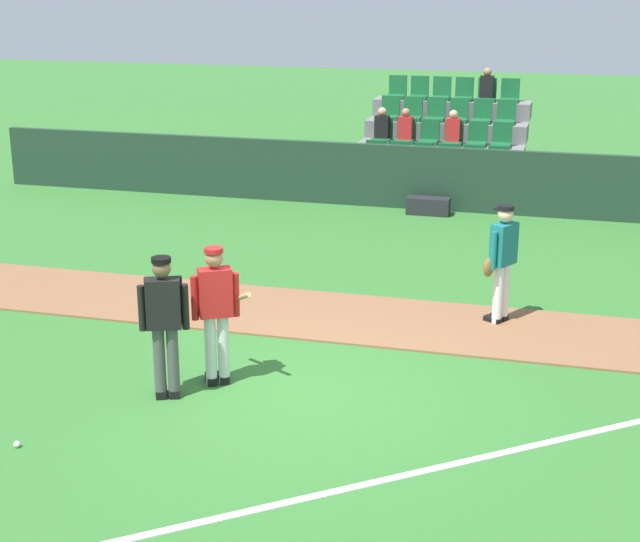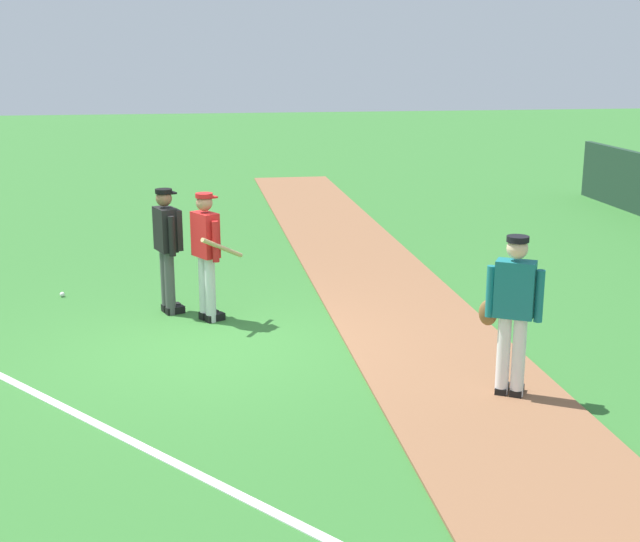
{
  "view_description": "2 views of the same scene",
  "coord_description": "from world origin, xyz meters",
  "px_view_note": "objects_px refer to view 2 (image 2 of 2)",
  "views": [
    {
      "loc": [
        3.07,
        -10.17,
        4.89
      ],
      "look_at": [
        -0.0,
        1.12,
        1.22
      ],
      "focal_mm": 53.73,
      "sensor_mm": 36.0,
      "label": 1
    },
    {
      "loc": [
        10.21,
        -0.17,
        3.6
      ],
      "look_at": [
        0.14,
        1.4,
        0.94
      ],
      "focal_mm": 47.85,
      "sensor_mm": 36.0,
      "label": 2
    }
  ],
  "objects_px": {
    "runner_teal_jersey": "(512,311)",
    "umpire_home_plate": "(167,243)",
    "batter_red_jersey": "(207,252)",
    "baseball": "(62,294)"
  },
  "relations": [
    {
      "from": "batter_red_jersey",
      "to": "umpire_home_plate",
      "type": "xyz_separation_m",
      "value": [
        -0.45,
        -0.52,
        0.03
      ]
    },
    {
      "from": "umpire_home_plate",
      "to": "baseball",
      "type": "bearing_deg",
      "value": -122.85
    },
    {
      "from": "batter_red_jersey",
      "to": "baseball",
      "type": "bearing_deg",
      "value": -124.85
    },
    {
      "from": "umpire_home_plate",
      "to": "runner_teal_jersey",
      "type": "relative_size",
      "value": 1.0
    },
    {
      "from": "batter_red_jersey",
      "to": "baseball",
      "type": "relative_size",
      "value": 23.78
    },
    {
      "from": "batter_red_jersey",
      "to": "runner_teal_jersey",
      "type": "height_order",
      "value": "same"
    },
    {
      "from": "umpire_home_plate",
      "to": "baseball",
      "type": "height_order",
      "value": "umpire_home_plate"
    },
    {
      "from": "batter_red_jersey",
      "to": "runner_teal_jersey",
      "type": "bearing_deg",
      "value": 44.22
    },
    {
      "from": "baseball",
      "to": "umpire_home_plate",
      "type": "bearing_deg",
      "value": 57.15
    },
    {
      "from": "runner_teal_jersey",
      "to": "umpire_home_plate",
      "type": "bearing_deg",
      "value": -135.06
    }
  ]
}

